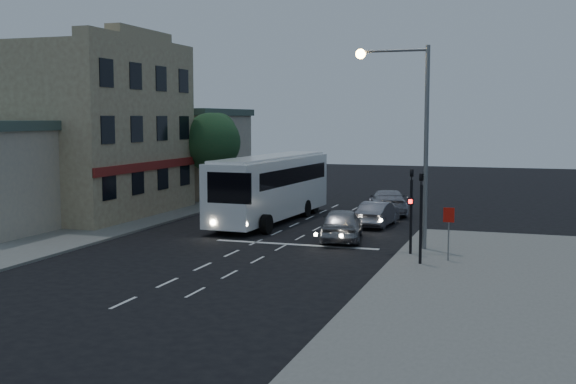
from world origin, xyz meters
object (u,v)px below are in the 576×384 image
(traffic_signal_main, at_px, (411,201))
(traffic_signal_side, at_px, (421,207))
(tour_bus, at_px, (271,186))
(car_suv, at_px, (342,224))
(streetlight, at_px, (412,123))
(car_sedan_a, at_px, (378,214))
(regulatory_sign, at_px, (449,225))
(car_sedan_b, at_px, (388,202))
(street_tree, at_px, (211,139))

(traffic_signal_main, distance_m, traffic_signal_side, 2.10)
(tour_bus, xyz_separation_m, car_suv, (5.43, -4.97, -1.25))
(traffic_signal_side, distance_m, streetlight, 4.84)
(car_suv, bearing_deg, tour_bus, -52.59)
(tour_bus, height_order, streetlight, streetlight)
(car_suv, height_order, car_sedan_a, car_suv)
(traffic_signal_main, bearing_deg, car_sedan_a, 110.57)
(tour_bus, relative_size, traffic_signal_side, 3.04)
(regulatory_sign, bearing_deg, tour_bus, 140.56)
(car_sedan_a, distance_m, streetlight, 8.89)
(traffic_signal_main, relative_size, traffic_signal_side, 1.00)
(car_sedan_b, bearing_deg, traffic_signal_side, 89.71)
(car_sedan_b, bearing_deg, tour_bus, 27.05)
(traffic_signal_main, bearing_deg, traffic_signal_side, -70.51)
(traffic_signal_side, bearing_deg, regulatory_sign, 43.92)
(car_sedan_a, xyz_separation_m, street_tree, (-12.74, 6.07, 3.81))
(traffic_signal_side, relative_size, streetlight, 0.46)
(car_sedan_a, height_order, car_sedan_b, car_sedan_b)
(tour_bus, distance_m, car_sedan_b, 7.96)
(car_sedan_b, bearing_deg, streetlight, 89.58)
(car_suv, distance_m, streetlight, 6.29)
(traffic_signal_main, height_order, streetlight, streetlight)
(street_tree, bearing_deg, tour_bus, -43.65)
(streetlight, bearing_deg, car_suv, 155.80)
(streetlight, bearing_deg, car_sedan_a, 112.61)
(tour_bus, distance_m, traffic_signal_main, 12.23)
(street_tree, bearing_deg, traffic_signal_main, -42.03)
(car_suv, bearing_deg, traffic_signal_side, 121.94)
(car_sedan_b, height_order, regulatory_sign, regulatory_sign)
(car_sedan_b, bearing_deg, car_sedan_a, 78.88)
(car_sedan_a, relative_size, traffic_signal_side, 1.02)
(car_suv, distance_m, regulatory_sign, 6.88)
(car_suv, distance_m, car_sedan_a, 5.21)
(streetlight, bearing_deg, regulatory_sign, -51.25)
(tour_bus, bearing_deg, regulatory_sign, -36.25)
(car_sedan_b, xyz_separation_m, traffic_signal_main, (3.47, -13.30, 1.65))
(traffic_signal_side, distance_m, regulatory_sign, 1.61)
(traffic_signal_side, bearing_deg, car_sedan_b, 105.25)
(car_suv, xyz_separation_m, car_sedan_a, (0.75, 5.16, -0.11))
(car_sedan_a, xyz_separation_m, traffic_signal_side, (3.77, -10.16, 1.73))
(traffic_signal_side, height_order, streetlight, streetlight)
(car_suv, bearing_deg, car_sedan_a, -108.38)
(traffic_signal_main, relative_size, regulatory_sign, 1.86)
(tour_bus, distance_m, car_suv, 7.46)
(car_sedan_a, height_order, streetlight, streetlight)
(car_suv, bearing_deg, car_sedan_b, -102.10)
(streetlight, bearing_deg, street_tree, 140.49)
(car_sedan_a, relative_size, street_tree, 0.68)
(car_sedan_a, bearing_deg, tour_bus, 5.82)
(car_suv, relative_size, streetlight, 0.52)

